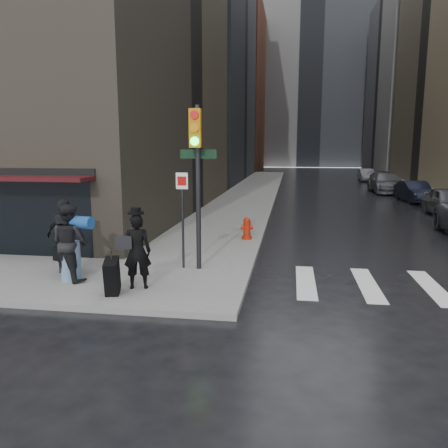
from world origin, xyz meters
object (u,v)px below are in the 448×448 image
(man_jeans, at_px, (70,242))
(fire_hydrant, at_px, (247,229))
(parked_car_1, at_px, (448,202))
(traffic_light, at_px, (196,165))
(parked_car_5, at_px, (366,175))
(parked_car_2, at_px, (415,192))
(man_greycoat, at_px, (66,236))
(parked_car_3, at_px, (386,183))
(parked_car_4, at_px, (383,178))
(man_overcoat, at_px, (132,255))

(man_jeans, bearing_deg, fire_hydrant, -101.92)
(fire_hydrant, xyz_separation_m, parked_car_1, (9.74, 8.03, 0.23))
(traffic_light, height_order, parked_car_5, traffic_light)
(parked_car_1, distance_m, parked_car_2, 6.14)
(traffic_light, bearing_deg, parked_car_2, 60.88)
(man_greycoat, xyz_separation_m, fire_hydrant, (4.44, 5.23, -0.65))
(man_jeans, relative_size, fire_hydrant, 2.40)
(parked_car_3, distance_m, parked_car_4, 6.22)
(traffic_light, bearing_deg, fire_hydrant, 78.06)
(man_jeans, distance_m, parked_car_2, 24.23)
(man_overcoat, height_order, parked_car_1, man_overcoat)
(parked_car_2, bearing_deg, man_overcoat, -125.09)
(parked_car_2, bearing_deg, traffic_light, -125.05)
(man_greycoat, distance_m, parked_car_5, 40.31)
(traffic_light, distance_m, parked_car_5, 38.48)
(man_overcoat, bearing_deg, parked_car_5, -121.13)
(man_greycoat, distance_m, parked_car_3, 28.89)
(parked_car_4, bearing_deg, man_greycoat, -119.62)
(parked_car_2, height_order, parked_car_5, parked_car_2)
(fire_hydrant, bearing_deg, traffic_light, -102.72)
(traffic_light, height_order, parked_car_3, traffic_light)
(man_overcoat, distance_m, parked_car_2, 23.66)
(parked_car_5, bearing_deg, parked_car_3, -89.92)
(fire_hydrant, bearing_deg, parked_car_5, 73.64)
(man_greycoat, distance_m, parked_car_4, 34.84)
(parked_car_5, bearing_deg, parked_car_4, -82.76)
(man_jeans, distance_m, fire_hydrant, 7.10)
(parked_car_3, bearing_deg, man_jeans, -117.52)
(man_overcoat, bearing_deg, fire_hydrant, -123.05)
(fire_hydrant, height_order, parked_car_4, parked_car_4)
(man_greycoat, relative_size, parked_car_1, 0.46)
(parked_car_3, bearing_deg, parked_car_5, 86.82)
(parked_car_1, xyz_separation_m, parked_car_5, (-0.18, 24.54, -0.09))
(man_jeans, relative_size, parked_car_2, 0.48)
(parked_car_1, xyz_separation_m, parked_car_3, (-0.66, 12.27, 0.05))
(man_overcoat, relative_size, parked_car_1, 0.46)
(traffic_light, distance_m, parked_car_3, 26.74)
(fire_hydrant, bearing_deg, parked_car_4, 69.11)
(parked_car_1, height_order, parked_car_3, parked_car_3)
(traffic_light, xyz_separation_m, parked_car_2, (10.65, 18.53, -2.38))
(man_overcoat, bearing_deg, parked_car_3, -127.24)
(parked_car_2, distance_m, parked_car_4, 12.28)
(parked_car_1, relative_size, parked_car_4, 1.01)
(parked_car_5, bearing_deg, man_greycoat, -108.01)
(man_overcoat, distance_m, man_greycoat, 2.56)
(traffic_light, distance_m, parked_car_4, 32.81)
(traffic_light, xyz_separation_m, parked_car_3, (10.07, 24.66, -2.27))
(parked_car_2, bearing_deg, parked_car_3, 90.29)
(man_jeans, relative_size, parked_car_5, 0.49)
(parked_car_2, bearing_deg, man_jeans, -129.47)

